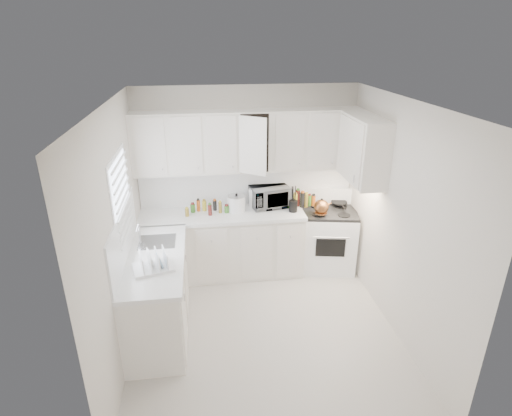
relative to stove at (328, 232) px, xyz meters
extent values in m
plane|color=beige|center=(-1.13, -1.28, -0.58)|extent=(3.20, 3.20, 0.00)
plane|color=white|center=(-1.13, -1.28, 2.02)|extent=(3.20, 3.20, 0.00)
plane|color=beige|center=(-1.13, 0.32, 0.72)|extent=(3.00, 0.00, 3.00)
plane|color=beige|center=(-1.13, -2.88, 0.72)|extent=(3.00, 0.00, 3.00)
plane|color=beige|center=(-2.63, -1.28, 0.72)|extent=(0.00, 3.20, 3.20)
plane|color=beige|center=(0.37, -1.28, 0.72)|extent=(0.00, 3.20, 3.20)
cube|color=silver|center=(-1.52, 0.01, 0.35)|extent=(2.24, 0.64, 0.05)
cube|color=silver|center=(-2.32, -1.08, 0.35)|extent=(0.64, 1.62, 0.05)
cube|color=white|center=(-1.13, 0.31, 0.65)|extent=(2.98, 0.02, 0.55)
cube|color=white|center=(-2.62, -1.08, 0.65)|extent=(0.02, 1.60, 0.55)
imported|color=gray|center=(-0.84, 0.17, 0.55)|extent=(0.57, 0.39, 0.36)
cylinder|color=white|center=(-1.08, 0.17, 0.51)|extent=(0.12, 0.12, 0.27)
cylinder|color=olive|center=(-1.98, 0.14, 0.44)|extent=(0.06, 0.06, 0.13)
cylinder|color=#3A7627|center=(-1.91, 0.05, 0.44)|extent=(0.06, 0.06, 0.13)
cylinder|color=#B95018|center=(-1.83, 0.14, 0.44)|extent=(0.06, 0.06, 0.13)
cylinder|color=gold|center=(-1.76, 0.05, 0.44)|extent=(0.06, 0.06, 0.13)
cylinder|color=#5D1D1A|center=(-1.68, 0.14, 0.44)|extent=(0.06, 0.06, 0.13)
cylinder|color=black|center=(-1.61, 0.05, 0.44)|extent=(0.06, 0.06, 0.13)
cylinder|color=olive|center=(-1.53, 0.14, 0.44)|extent=(0.06, 0.06, 0.13)
cylinder|color=#3A7627|center=(-1.46, 0.05, 0.44)|extent=(0.06, 0.06, 0.13)
cylinder|color=#B95018|center=(-0.55, 0.18, 0.47)|extent=(0.06, 0.06, 0.19)
cylinder|color=gold|center=(-0.50, 0.12, 0.47)|extent=(0.06, 0.06, 0.19)
cylinder|color=#5D1D1A|center=(-0.44, 0.18, 0.47)|extent=(0.06, 0.06, 0.19)
cylinder|color=black|center=(-0.39, 0.12, 0.47)|extent=(0.06, 0.06, 0.19)
cylinder|color=olive|center=(-0.33, 0.18, 0.47)|extent=(0.06, 0.06, 0.19)
cylinder|color=#3A7627|center=(-0.28, 0.12, 0.47)|extent=(0.06, 0.06, 0.19)
cylinder|color=#B95018|center=(-0.22, 0.18, 0.47)|extent=(0.06, 0.06, 0.19)
camera|label=1|loc=(-1.75, -5.15, 2.62)|focal=29.03mm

